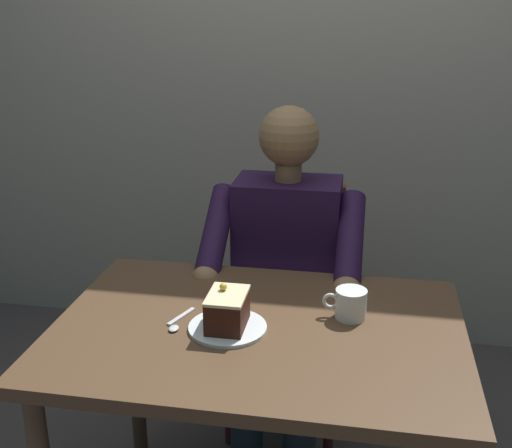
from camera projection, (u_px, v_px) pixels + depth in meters
name	position (u px, v px, depth m)	size (l,w,h in m)	color
cafe_rear_panel	(314.00, 10.00, 2.72)	(6.40, 0.12, 3.00)	#A49C8C
dining_table	(258.00, 356.00, 1.71)	(1.08, 0.75, 0.74)	#513824
chair	(289.00, 295.00, 2.41)	(0.42, 0.42, 0.90)	maroon
seated_person	(284.00, 280.00, 2.20)	(0.53, 0.58, 1.22)	#271234
dessert_plate	(228.00, 328.00, 1.67)	(0.21, 0.21, 0.01)	white
cake_slice	(227.00, 310.00, 1.65)	(0.10, 0.13, 0.11)	#381810
coffee_cup	(350.00, 303.00, 1.72)	(0.12, 0.08, 0.08)	white
dessert_spoon	(177.00, 323.00, 1.69)	(0.05, 0.14, 0.01)	silver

